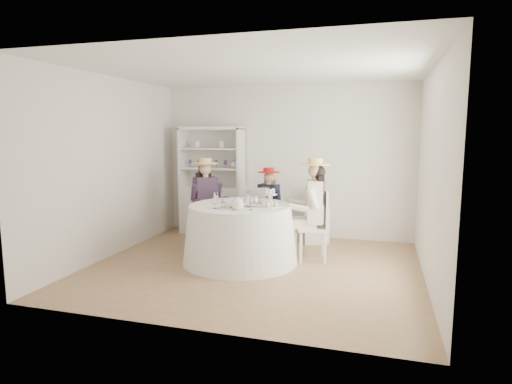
# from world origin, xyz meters

# --- Properties ---
(ground) EXTENTS (4.50, 4.50, 0.00)m
(ground) POSITION_xyz_m (0.00, 0.00, 0.00)
(ground) COLOR olive
(ground) RESTS_ON ground
(ceiling) EXTENTS (4.50, 4.50, 0.00)m
(ceiling) POSITION_xyz_m (0.00, 0.00, 2.70)
(ceiling) COLOR white
(ceiling) RESTS_ON wall_back
(wall_back) EXTENTS (4.50, 0.00, 4.50)m
(wall_back) POSITION_xyz_m (0.00, 2.00, 1.35)
(wall_back) COLOR silver
(wall_back) RESTS_ON ground
(wall_front) EXTENTS (4.50, 0.00, 4.50)m
(wall_front) POSITION_xyz_m (0.00, -2.00, 1.35)
(wall_front) COLOR silver
(wall_front) RESTS_ON ground
(wall_left) EXTENTS (0.00, 4.50, 4.50)m
(wall_left) POSITION_xyz_m (-2.25, 0.00, 1.35)
(wall_left) COLOR silver
(wall_left) RESTS_ON ground
(wall_right) EXTENTS (0.00, 4.50, 4.50)m
(wall_right) POSITION_xyz_m (2.25, 0.00, 1.35)
(wall_right) COLOR silver
(wall_right) RESTS_ON ground
(tea_table) EXTENTS (1.66, 1.66, 0.84)m
(tea_table) POSITION_xyz_m (-0.27, 0.19, 0.42)
(tea_table) COLOR white
(tea_table) RESTS_ON ground
(hutch) EXTENTS (1.26, 0.69, 1.98)m
(hutch) POSITION_xyz_m (-1.32, 1.77, 0.70)
(hutch) COLOR silver
(hutch) RESTS_ON ground
(side_table) EXTENTS (0.54, 0.54, 0.65)m
(side_table) POSITION_xyz_m (0.60, 1.63, 0.32)
(side_table) COLOR silver
(side_table) RESTS_ON ground
(hatbox) EXTENTS (0.27, 0.27, 0.27)m
(hatbox) POSITION_xyz_m (0.60, 1.63, 0.79)
(hatbox) COLOR black
(hatbox) RESTS_ON side_table
(guest_left) EXTENTS (0.62, 0.61, 1.46)m
(guest_left) POSITION_xyz_m (-1.07, 0.87, 0.82)
(guest_left) COLOR silver
(guest_left) RESTS_ON ground
(guest_mid) EXTENTS (0.49, 0.52, 1.29)m
(guest_mid) POSITION_xyz_m (-0.13, 1.24, 0.73)
(guest_mid) COLOR silver
(guest_mid) RESTS_ON ground
(guest_right) EXTENTS (0.60, 0.56, 1.50)m
(guest_right) POSITION_xyz_m (0.72, 0.57, 0.85)
(guest_right) COLOR silver
(guest_right) RESTS_ON ground
(spare_chair) EXTENTS (0.40, 0.40, 0.97)m
(spare_chair) POSITION_xyz_m (-0.33, 1.23, 0.52)
(spare_chair) COLOR silver
(spare_chair) RESTS_ON ground
(teacup_a) EXTENTS (0.09, 0.09, 0.07)m
(teacup_a) POSITION_xyz_m (-0.54, 0.26, 0.88)
(teacup_a) COLOR white
(teacup_a) RESTS_ON tea_table
(teacup_b) EXTENTS (0.09, 0.09, 0.06)m
(teacup_b) POSITION_xyz_m (-0.18, 0.47, 0.87)
(teacup_b) COLOR white
(teacup_b) RESTS_ON tea_table
(teacup_c) EXTENTS (0.10, 0.10, 0.07)m
(teacup_c) POSITION_xyz_m (-0.01, 0.37, 0.88)
(teacup_c) COLOR white
(teacup_c) RESTS_ON tea_table
(flower_bowl) EXTENTS (0.21, 0.21, 0.05)m
(flower_bowl) POSITION_xyz_m (-0.06, 0.11, 0.86)
(flower_bowl) COLOR white
(flower_bowl) RESTS_ON tea_table
(flower_arrangement) EXTENTS (0.20, 0.19, 0.07)m
(flower_arrangement) POSITION_xyz_m (-0.07, 0.10, 0.93)
(flower_arrangement) COLOR pink
(flower_arrangement) RESTS_ON tea_table
(table_teapot) EXTENTS (0.24, 0.17, 0.18)m
(table_teapot) POSITION_xyz_m (-0.17, -0.18, 0.92)
(table_teapot) COLOR white
(table_teapot) RESTS_ON tea_table
(sandwich_plate) EXTENTS (0.28, 0.28, 0.06)m
(sandwich_plate) POSITION_xyz_m (-0.34, -0.13, 0.86)
(sandwich_plate) COLOR white
(sandwich_plate) RESTS_ON tea_table
(cupcake_stand) EXTENTS (0.27, 0.27, 0.25)m
(cupcake_stand) POSITION_xyz_m (0.18, 0.14, 0.93)
(cupcake_stand) COLOR white
(cupcake_stand) RESTS_ON tea_table
(stemware_set) EXTENTS (0.91, 0.87, 0.15)m
(stemware_set) POSITION_xyz_m (-0.27, 0.19, 0.91)
(stemware_set) COLOR white
(stemware_set) RESTS_ON tea_table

